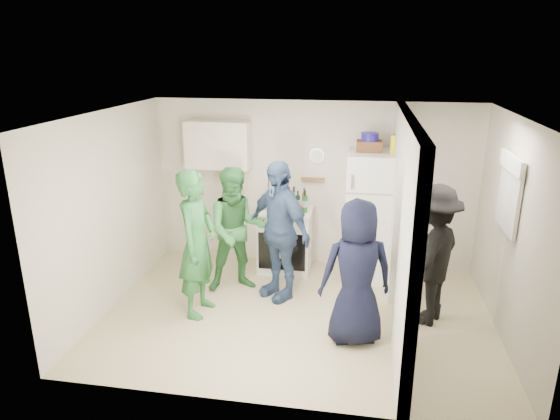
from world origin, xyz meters
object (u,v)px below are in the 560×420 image
object	(u,v)px
blue_bowl	(370,137)
person_green_center	(237,230)
person_nook	(432,255)
stove	(285,239)
fridge	(373,216)
person_green_left	(197,244)
wicker_basket	(369,146)
person_denim	(278,231)
yellow_cup_stack_top	(394,145)
person_navy	(357,273)

from	to	relation	value
blue_bowl	person_green_center	world-z (taller)	blue_bowl
person_green_center	person_nook	world-z (taller)	person_green_center
person_green_center	stove	bearing A→B (deg)	33.00
fridge	person_green_left	size ratio (longest dim) A/B	1.00
person_green_left	person_green_center	size ratio (longest dim) A/B	1.07
fridge	person_nook	distance (m)	1.37
wicker_basket	stove	bearing A→B (deg)	-179.02
wicker_basket	blue_bowl	distance (m)	0.13
stove	person_denim	distance (m)	0.99
stove	yellow_cup_stack_top	distance (m)	2.11
person_green_left	person_denim	xyz separation A→B (m)	(0.90, 0.60, 0.01)
stove	person_green_center	bearing A→B (deg)	-125.49
person_navy	person_denim	bearing A→B (deg)	-57.22
wicker_basket	fridge	bearing A→B (deg)	-26.57
yellow_cup_stack_top	person_nook	world-z (taller)	yellow_cup_stack_top
stove	fridge	xyz separation A→B (m)	(1.26, -0.03, 0.45)
person_green_center	fridge	bearing A→B (deg)	0.50
person_denim	fridge	bearing A→B (deg)	74.05
fridge	blue_bowl	bearing A→B (deg)	153.43
blue_bowl	stove	bearing A→B (deg)	-179.02
blue_bowl	person_green_center	size ratio (longest dim) A/B	0.14
blue_bowl	person_green_left	size ratio (longest dim) A/B	0.13
stove	wicker_basket	xyz separation A→B (m)	(1.16, 0.02, 1.45)
person_green_left	yellow_cup_stack_top	bearing A→B (deg)	-54.18
fridge	yellow_cup_stack_top	world-z (taller)	yellow_cup_stack_top
person_nook	fridge	bearing A→B (deg)	-120.84
stove	person_denim	xyz separation A→B (m)	(0.05, -0.88, 0.46)
blue_bowl	fridge	bearing A→B (deg)	-26.57
fridge	wicker_basket	distance (m)	1.00
person_green_left	person_nook	size ratio (longest dim) A/B	1.07
person_denim	person_green_left	bearing A→B (deg)	-106.99
person_navy	blue_bowl	bearing A→B (deg)	-107.87
wicker_basket	person_navy	size ratio (longest dim) A/B	0.21
fridge	person_navy	world-z (taller)	fridge
stove	person_green_center	xyz separation A→B (m)	(-0.54, -0.76, 0.39)
person_green_center	person_nook	size ratio (longest dim) A/B	1.00
blue_bowl	yellow_cup_stack_top	bearing A→B (deg)	-25.11
stove	blue_bowl	xyz separation A→B (m)	(1.16, 0.02, 1.58)
blue_bowl	yellow_cup_stack_top	xyz separation A→B (m)	(0.32, -0.15, -0.08)
stove	yellow_cup_stack_top	size ratio (longest dim) A/B	3.78
blue_bowl	person_denim	size ratio (longest dim) A/B	0.13
wicker_basket	person_nook	size ratio (longest dim) A/B	0.20
person_nook	yellow_cup_stack_top	bearing A→B (deg)	-127.66
stove	person_green_center	size ratio (longest dim) A/B	0.55
wicker_basket	person_green_left	world-z (taller)	wicker_basket
wicker_basket	person_green_center	xyz separation A→B (m)	(-1.71, -0.78, -1.06)
wicker_basket	blue_bowl	world-z (taller)	blue_bowl
stove	wicker_basket	bearing A→B (deg)	0.98
wicker_basket	blue_bowl	xyz separation A→B (m)	(0.00, 0.00, 0.13)
stove	person_green_left	distance (m)	1.77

